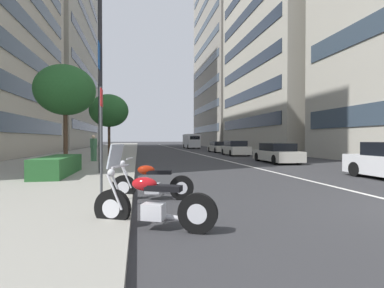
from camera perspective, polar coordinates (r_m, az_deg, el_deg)
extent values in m
cube|color=gray|center=(35.19, -17.75, -1.60)|extent=(160.00, 8.64, 0.15)
cube|color=silver|center=(40.42, -1.30, -1.34)|extent=(110.00, 0.16, 0.01)
cylinder|color=black|center=(5.60, -15.21, -11.93)|extent=(0.39, 0.67, 0.68)
cylinder|color=silver|center=(5.60, -15.21, -11.93)|extent=(0.26, 0.36, 0.34)
cylinder|color=black|center=(5.05, 1.12, -13.31)|extent=(0.39, 0.67, 0.68)
cylinder|color=silver|center=(5.05, 1.12, -13.31)|extent=(0.26, 0.36, 0.34)
cube|color=silver|center=(5.28, -7.49, -12.89)|extent=(0.39, 0.45, 0.28)
cube|color=black|center=(5.13, -5.60, -8.53)|extent=(0.46, 0.67, 0.10)
ellipsoid|color=#AD1116|center=(5.25, -9.25, -7.66)|extent=(0.41, 0.52, 0.24)
cylinder|color=silver|center=(5.44, -14.83, -9.02)|extent=(0.17, 0.31, 0.64)
cylinder|color=silver|center=(5.56, -14.14, -8.80)|extent=(0.17, 0.31, 0.64)
cylinder|color=silver|center=(5.41, -13.75, -4.23)|extent=(0.56, 0.28, 0.04)
sphere|color=silver|center=(5.50, -15.42, -5.40)|extent=(0.14, 0.14, 0.14)
cube|color=#B2BCC6|center=(5.44, -14.69, -2.30)|extent=(0.45, 0.29, 0.44)
cylinder|color=silver|center=(5.35, -4.04, -14.02)|extent=(0.36, 0.66, 0.16)
cylinder|color=black|center=(8.00, -13.14, -8.20)|extent=(0.26, 0.65, 0.64)
cylinder|color=silver|center=(8.00, -13.14, -8.20)|extent=(0.20, 0.34, 0.32)
cylinder|color=black|center=(7.74, -2.05, -8.48)|extent=(0.26, 0.65, 0.64)
cylinder|color=silver|center=(7.74, -2.05, -8.48)|extent=(0.20, 0.34, 0.32)
cube|color=silver|center=(7.83, -7.69, -8.49)|extent=(0.34, 0.43, 0.28)
cube|color=black|center=(7.75, -6.38, -5.49)|extent=(0.36, 0.67, 0.10)
ellipsoid|color=#991E0A|center=(7.80, -8.93, -5.01)|extent=(0.34, 0.50, 0.24)
cylinder|color=silver|center=(7.87, -12.72, -6.10)|extent=(0.11, 0.32, 0.64)
cylinder|color=silver|center=(8.00, -12.46, -5.98)|extent=(0.11, 0.32, 0.64)
cylinder|color=silver|center=(7.87, -12.03, -2.77)|extent=(0.59, 0.17, 0.04)
sphere|color=silver|center=(7.93, -13.29, -3.62)|extent=(0.14, 0.14, 0.14)
cylinder|color=silver|center=(7.95, -5.49, -9.17)|extent=(0.24, 0.69, 0.16)
cylinder|color=black|center=(14.33, 29.19, -4.30)|extent=(0.62, 0.23, 0.62)
cube|color=beige|center=(20.80, 16.17, -2.16)|extent=(4.71, 1.99, 0.67)
cube|color=black|center=(20.72, 16.24, -0.55)|extent=(2.58, 1.75, 0.51)
cylinder|color=black|center=(21.92, 12.61, -2.45)|extent=(0.63, 0.25, 0.62)
cylinder|color=black|center=(22.53, 16.46, -2.37)|extent=(0.63, 0.25, 0.62)
cylinder|color=black|center=(19.09, 15.82, -2.95)|extent=(0.63, 0.25, 0.62)
cylinder|color=black|center=(19.79, 20.10, -2.84)|extent=(0.63, 0.25, 0.62)
cube|color=beige|center=(29.34, 8.43, -1.17)|extent=(4.64, 2.07, 0.76)
cube|color=black|center=(29.29, 8.45, 0.09)|extent=(2.51, 1.82, 0.53)
cylinder|color=black|center=(30.57, 6.11, -1.49)|extent=(0.63, 0.25, 0.62)
cylinder|color=black|center=(31.03, 9.16, -1.46)|extent=(0.63, 0.25, 0.62)
cylinder|color=black|center=(27.67, 7.61, -1.74)|extent=(0.63, 0.25, 0.62)
cylinder|color=black|center=(28.17, 10.94, -1.71)|extent=(0.63, 0.25, 0.62)
cube|color=beige|center=(36.06, 5.30, -0.84)|extent=(4.57, 1.87, 0.68)
cube|color=black|center=(36.10, 5.27, 0.10)|extent=(2.38, 1.72, 0.50)
cylinder|color=black|center=(37.31, 3.42, -1.06)|extent=(0.62, 0.22, 0.62)
cylinder|color=black|center=(37.75, 5.92, -1.04)|extent=(0.62, 0.22, 0.62)
cylinder|color=black|center=(34.39, 4.61, -1.22)|extent=(0.62, 0.22, 0.62)
cylinder|color=black|center=(34.86, 7.31, -1.20)|extent=(0.62, 0.22, 0.62)
cube|color=silver|center=(50.98, -0.15, 0.64)|extent=(5.71, 2.14, 2.26)
cube|color=black|center=(48.24, 0.55, 1.22)|extent=(0.09, 1.65, 0.56)
cylinder|color=black|center=(52.70, -1.53, -0.43)|extent=(0.73, 0.28, 0.72)
cylinder|color=black|center=(53.06, 0.35, -0.42)|extent=(0.73, 0.28, 0.72)
cylinder|color=black|center=(48.93, -0.69, -0.53)|extent=(0.73, 0.28, 0.72)
cylinder|color=black|center=(49.31, 1.32, -0.52)|extent=(0.73, 0.28, 0.72)
cylinder|color=#47494C|center=(7.02, -17.26, -0.06)|extent=(0.06, 0.06, 2.63)
cube|color=red|center=(7.08, -17.18, 8.60)|extent=(0.32, 0.02, 0.40)
cylinder|color=#232326|center=(13.52, -17.43, 12.95)|extent=(0.18, 0.18, 8.52)
cube|color=#194C99|center=(13.33, -17.63, 16.04)|extent=(0.56, 0.03, 1.10)
cube|color=#194C99|center=(14.01, -17.26, 15.30)|extent=(0.56, 0.03, 1.10)
cube|color=#28602D|center=(13.08, -24.63, -3.84)|extent=(4.05, 1.10, 0.74)
cylinder|color=#473323|center=(16.71, -23.38, 0.82)|extent=(0.22, 0.22, 2.86)
ellipsoid|color=#265B28|center=(16.90, -23.43, 9.60)|extent=(3.07, 3.07, 2.61)
cylinder|color=#473323|center=(25.75, -15.82, 0.63)|extent=(0.22, 0.22, 2.65)
ellipsoid|color=#265B28|center=(25.87, -15.85, 6.26)|extent=(3.24, 3.24, 2.75)
cube|color=#3F724C|center=(20.38, -18.58, -1.93)|extent=(0.39, 0.36, 0.88)
cube|color=#3F724C|center=(20.35, -18.59, 0.16)|extent=(0.47, 0.41, 0.61)
sphere|color=beige|center=(20.35, -18.60, 1.35)|extent=(0.24, 0.24, 0.24)
cube|color=#232D3D|center=(41.94, 10.50, 4.07)|extent=(20.55, 0.08, 1.50)
cube|color=#232D3D|center=(42.32, 10.51, 9.26)|extent=(20.55, 0.08, 1.50)
cube|color=#232D3D|center=(43.05, 10.53, 14.30)|extent=(20.55, 0.08, 1.50)
cube|color=#232D3D|center=(44.09, 10.54, 19.15)|extent=(20.55, 0.08, 1.50)
cube|color=#232D3D|center=(45.44, 10.56, 23.74)|extent=(20.55, 0.08, 1.50)
cube|color=gray|center=(73.45, 10.21, 19.19)|extent=(26.69, 19.11, 49.30)
cube|color=#384756|center=(66.99, 2.45, 2.92)|extent=(24.02, 0.08, 1.50)
cube|color=#384756|center=(67.32, 2.45, 6.93)|extent=(24.02, 0.08, 1.50)
cube|color=#384756|center=(67.98, 2.46, 10.88)|extent=(24.02, 0.08, 1.50)
cube|color=#384756|center=(68.95, 2.46, 14.74)|extent=(24.02, 0.08, 1.50)
cube|color=#384756|center=(70.23, 2.46, 18.47)|extent=(24.02, 0.08, 1.50)
cube|color=#384756|center=(71.79, 2.47, 22.06)|extent=(24.02, 0.08, 1.50)
cube|color=#384756|center=(73.63, 2.47, 25.48)|extent=(24.02, 0.08, 1.50)
cube|color=#384756|center=(27.50, -31.26, 3.45)|extent=(29.55, 0.08, 1.50)
cube|color=#384756|center=(27.82, -31.31, 9.81)|extent=(29.55, 0.08, 1.50)
cube|color=#384756|center=(28.46, -31.36, 15.96)|extent=(29.55, 0.08, 1.50)
cube|color=#384756|center=(29.42, -31.42, 21.77)|extent=(29.55, 0.08, 1.50)
cube|color=#B7B2A3|center=(67.76, -28.01, 20.92)|extent=(31.40, 18.45, 49.81)
cube|color=#232D3D|center=(61.54, -19.60, 3.08)|extent=(28.26, 0.08, 1.50)
cube|color=#232D3D|center=(61.98, -19.63, 8.03)|extent=(28.26, 0.08, 1.50)
cube|color=#232D3D|center=(62.88, -19.66, 12.88)|extent=(28.26, 0.08, 1.50)
cube|color=#232D3D|center=(64.21, -19.68, 17.56)|extent=(28.26, 0.08, 1.50)
cube|color=#232D3D|center=(65.95, -19.71, 22.02)|extent=(28.26, 0.08, 1.50)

